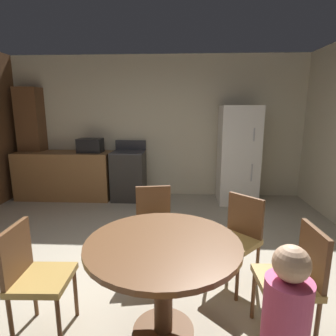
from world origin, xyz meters
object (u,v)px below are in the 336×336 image
(dining_table, at_px, (163,262))
(chair_east, at_px, (295,276))
(oven_range, at_px, (129,175))
(chair_north, at_px, (154,222))
(microwave, at_px, (90,145))
(chair_west, at_px, (33,273))
(chair_northeast, at_px, (238,235))
(refrigerator, at_px, (238,155))

(dining_table, distance_m, chair_east, 0.97)
(oven_range, bearing_deg, chair_north, -72.64)
(microwave, relative_size, chair_west, 0.51)
(dining_table, relative_size, chair_northeast, 1.29)
(chair_north, xyz_separation_m, chair_east, (1.13, -0.92, 0.00))
(oven_range, bearing_deg, refrigerator, -1.52)
(microwave, height_order, chair_north, microwave)
(oven_range, distance_m, refrigerator, 2.07)
(dining_table, relative_size, chair_east, 1.29)
(refrigerator, xyz_separation_m, chair_northeast, (-0.47, -2.50, -0.38))
(refrigerator, relative_size, microwave, 4.00)
(dining_table, xyz_separation_m, chair_east, (0.96, 0.03, -0.10))
(refrigerator, relative_size, chair_east, 2.02)
(oven_range, distance_m, chair_east, 3.70)
(chair_northeast, bearing_deg, chair_north, -62.81)
(dining_table, height_order, chair_northeast, chair_northeast)
(chair_west, bearing_deg, oven_range, 86.31)
(refrigerator, bearing_deg, chair_northeast, -100.62)
(refrigerator, height_order, chair_north, refrigerator)
(chair_west, xyz_separation_m, chair_north, (0.80, 0.99, 0.00))
(microwave, xyz_separation_m, dining_table, (1.59, -3.24, -0.43))
(refrigerator, distance_m, dining_table, 3.40)
(oven_range, relative_size, chair_northeast, 1.26)
(oven_range, xyz_separation_m, chair_north, (0.72, -2.29, 0.03))
(microwave, height_order, chair_east, microwave)
(oven_range, relative_size, microwave, 2.50)
(microwave, bearing_deg, chair_east, -51.45)
(chair_northeast, height_order, chair_east, same)
(chair_west, height_order, chair_east, same)
(microwave, bearing_deg, chair_northeast, -48.35)
(microwave, relative_size, chair_east, 0.51)
(oven_range, relative_size, chair_west, 1.26)
(refrigerator, distance_m, chair_north, 2.62)
(microwave, relative_size, chair_north, 0.51)
(dining_table, xyz_separation_m, chair_west, (-0.96, -0.04, -0.10))
(oven_range, height_order, chair_north, oven_range)
(chair_west, bearing_deg, refrigerator, 54.59)
(dining_table, bearing_deg, chair_northeast, 45.37)
(oven_range, height_order, dining_table, oven_range)
(oven_range, relative_size, dining_table, 0.98)
(chair_northeast, height_order, chair_west, same)
(chair_northeast, xyz_separation_m, chair_north, (-0.84, 0.26, 0.00))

